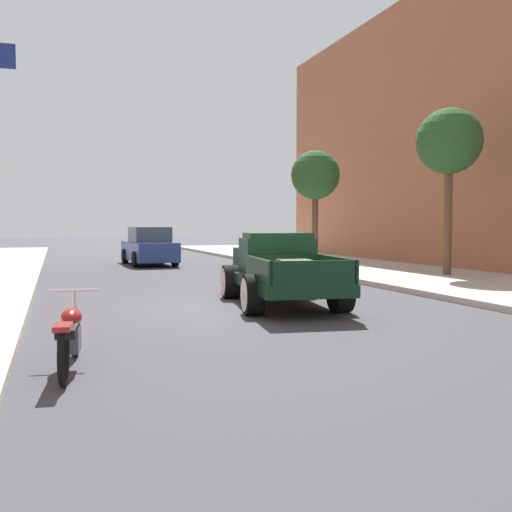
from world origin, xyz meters
TOP-DOWN VIEW (x-y plane):
  - ground_plane at (0.00, 0.00)m, footprint 140.00×140.00m
  - hotrod_truck_dark_green at (0.73, 0.41)m, footprint 2.56×5.08m
  - motorcycle_parked at (-3.83, -4.50)m, footprint 0.62×2.11m
  - car_background_blue at (-0.13, 13.89)m, footprint 2.05×4.39m
  - street_tree_nearest at (7.98, 4.13)m, footprint 2.09×2.09m
  - street_tree_second at (6.29, 10.68)m, footprint 2.03×2.03m

SIDE VIEW (x-z plane):
  - ground_plane at x=0.00m, z-range 0.00..0.00m
  - motorcycle_parked at x=-3.83m, z-range -0.02..0.91m
  - hotrod_truck_dark_green at x=0.73m, z-range -0.04..1.54m
  - car_background_blue at x=-0.13m, z-range -0.06..1.59m
  - street_tree_second at x=6.29m, z-range 1.43..6.10m
  - street_tree_nearest at x=7.98m, z-range 1.70..7.02m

